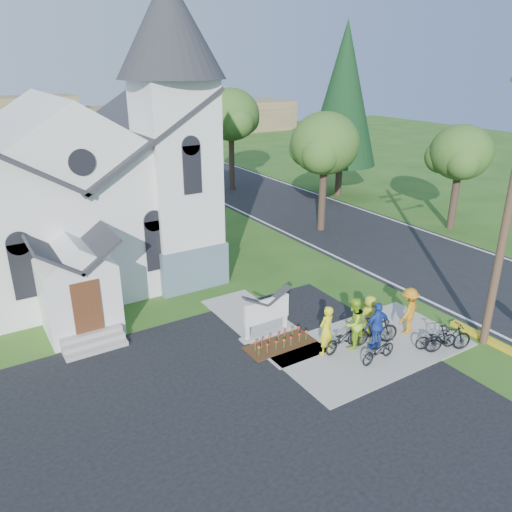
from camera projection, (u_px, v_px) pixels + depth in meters
ground at (347, 366)px, 17.01m from camera, size 120.00×120.00×0.00m
parking_lot at (182, 494)px, 11.98m from camera, size 20.00×16.00×0.02m
road at (310, 214)px, 33.77m from camera, size 8.00×90.00×0.02m
sidewalk at (369, 346)px, 18.13m from camera, size 7.00×4.00×0.05m
church at (74, 168)px, 22.25m from camera, size 12.35×12.00×13.00m
church_sign at (267, 311)px, 18.57m from camera, size 2.20×0.40×1.70m
flower_bed at (280, 345)px, 18.22m from camera, size 2.60×1.10×0.07m
utility_pole at (511, 201)px, 16.48m from camera, size 3.45×0.28×10.00m
tree_road_near at (325, 144)px, 28.75m from camera, size 4.00×4.00×7.05m
tree_road_mid at (231, 115)px, 38.27m from camera, size 4.40×4.40×7.80m
tree_road_far at (461, 153)px, 29.24m from camera, size 3.60×3.60×6.30m
conifer at (344, 95)px, 35.89m from camera, size 5.20×5.20×12.40m
distant_hills at (66, 125)px, 62.35m from camera, size 61.00×10.00×5.60m
cyclist_0 at (326, 330)px, 17.36m from camera, size 0.74×0.56×1.83m
bike_0 at (378, 350)px, 17.09m from camera, size 1.58×0.65×0.81m
cyclist_1 at (353, 323)px, 17.74m from camera, size 1.09×0.95×1.92m
bike_1 at (374, 331)px, 18.03m from camera, size 1.95×1.06×1.13m
cyclist_2 at (377, 326)px, 17.66m from camera, size 1.10×0.55×1.82m
bike_2 at (343, 338)px, 17.74m from camera, size 1.78×0.80×0.90m
cyclist_3 at (409, 311)px, 18.72m from camera, size 1.33×1.02×1.82m
bike_3 at (448, 338)px, 17.62m from camera, size 1.85×1.10×1.07m
cyclist_4 at (369, 315)px, 18.59m from camera, size 0.80×0.54×1.61m
bike_4 at (436, 338)px, 17.84m from camera, size 1.66×1.09×0.82m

